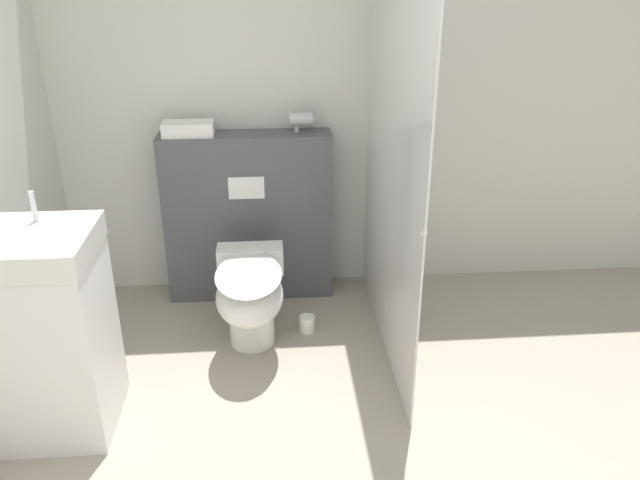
% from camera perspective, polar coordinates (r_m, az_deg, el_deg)
% --- Properties ---
extents(wall_back, '(8.00, 0.06, 2.50)m').
position_cam_1_polar(wall_back, '(4.02, -3.66, 12.49)').
color(wall_back, silver).
rests_on(wall_back, ground_plane).
extents(partition_panel, '(1.06, 0.25, 1.09)m').
position_cam_1_polar(partition_panel, '(4.06, -6.54, 2.12)').
color(partition_panel, '#4C4C51').
rests_on(partition_panel, ground_plane).
extents(shower_glass, '(0.04, 1.57, 2.10)m').
position_cam_1_polar(shower_glass, '(3.34, 6.51, 6.38)').
color(shower_glass, silver).
rests_on(shower_glass, ground_plane).
extents(toilet, '(0.39, 0.71, 0.51)m').
position_cam_1_polar(toilet, '(3.56, -6.40, -5.06)').
color(toilet, white).
rests_on(toilet, ground_plane).
extents(sink_vanity, '(0.54, 0.52, 1.14)m').
position_cam_1_polar(sink_vanity, '(3.14, -23.71, -7.81)').
color(sink_vanity, white).
rests_on(sink_vanity, ground_plane).
extents(hair_drier, '(0.17, 0.08, 0.12)m').
position_cam_1_polar(hair_drier, '(3.89, -1.61, 10.96)').
color(hair_drier, '#B7B7BC').
rests_on(hair_drier, partition_panel).
extents(folded_towel, '(0.30, 0.17, 0.08)m').
position_cam_1_polar(folded_towel, '(3.89, -11.94, 9.93)').
color(folded_towel, white).
rests_on(folded_towel, partition_panel).
extents(spare_toilet_roll, '(0.09, 0.09, 0.10)m').
position_cam_1_polar(spare_toilet_roll, '(3.81, -1.19, -7.66)').
color(spare_toilet_roll, white).
rests_on(spare_toilet_roll, ground_plane).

